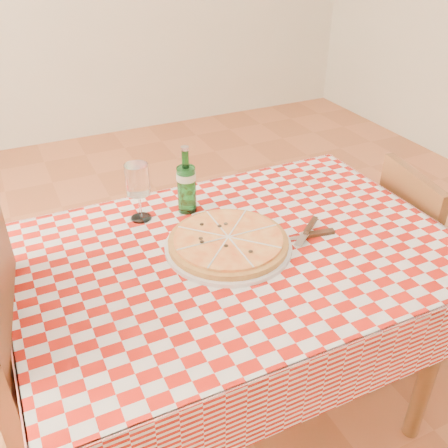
# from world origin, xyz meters

# --- Properties ---
(dining_table) EXTENTS (1.20, 0.80, 0.75)m
(dining_table) POSITION_xyz_m (0.00, 0.00, 0.66)
(dining_table) COLOR brown
(dining_table) RESTS_ON ground
(tablecloth) EXTENTS (1.30, 0.90, 0.01)m
(tablecloth) POSITION_xyz_m (0.00, 0.00, 0.75)
(tablecloth) COLOR #9D1209
(tablecloth) RESTS_ON dining_table
(chair_near) EXTENTS (0.42, 0.42, 0.81)m
(chair_near) POSITION_xyz_m (0.85, 0.07, 0.46)
(chair_near) COLOR brown
(chair_near) RESTS_ON ground
(pizza_plate) EXTENTS (0.38, 0.38, 0.05)m
(pizza_plate) POSITION_xyz_m (-0.03, 0.02, 0.78)
(pizza_plate) COLOR #CA8743
(pizza_plate) RESTS_ON tablecloth
(water_bottle) EXTENTS (0.08, 0.08, 0.23)m
(water_bottle) POSITION_xyz_m (-0.05, 0.28, 0.87)
(water_bottle) COLOR #186324
(water_bottle) RESTS_ON tablecloth
(wine_glass) EXTENTS (0.09, 0.09, 0.19)m
(wine_glass) POSITION_xyz_m (-0.21, 0.29, 0.85)
(wine_glass) COLOR white
(wine_glass) RESTS_ON tablecloth
(cutlery) EXTENTS (0.29, 0.26, 0.03)m
(cutlery) POSITION_xyz_m (0.21, -0.03, 0.77)
(cutlery) COLOR silver
(cutlery) RESTS_ON tablecloth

